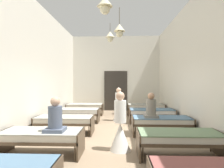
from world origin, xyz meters
TOP-DOWN VIEW (x-y plane):
  - ground_plane at (0.00, 0.00)m, footprint 5.89×11.42m
  - room_shell at (-0.00, 1.17)m, footprint 5.69×11.02m
  - bed_left_row_1 at (-1.60, -1.88)m, footprint 1.90×0.84m
  - bed_right_row_1 at (1.60, -1.88)m, footprint 1.90×0.84m
  - bed_left_row_2 at (-1.60, 0.00)m, footprint 1.90×0.84m
  - bed_right_row_2 at (1.60, 0.00)m, footprint 1.90×0.84m
  - bed_left_row_3 at (-1.60, 1.88)m, footprint 1.90×0.84m
  - bed_right_row_3 at (1.60, 1.88)m, footprint 1.90×0.84m
  - bed_left_row_4 at (-1.60, 3.77)m, footprint 1.90×0.84m
  - bed_right_row_4 at (1.60, 3.77)m, footprint 1.90×0.84m
  - nurse_near_aisle at (0.19, 2.21)m, footprint 0.52×0.52m
  - nurse_mid_aisle at (0.25, -1.53)m, footprint 0.52×0.52m
  - patient_seated_primary at (-1.25, -1.97)m, footprint 0.44×0.44m
  - patient_seated_secondary at (1.25, -0.09)m, footprint 0.44×0.44m
  - potted_plant at (0.28, 4.04)m, footprint 0.51×0.51m

SIDE VIEW (x-z plane):
  - ground_plane at x=0.00m, z-range -0.10..0.00m
  - bed_left_row_1 at x=-1.60m, z-range 0.15..0.73m
  - bed_right_row_1 at x=1.60m, z-range 0.15..0.73m
  - bed_left_row_2 at x=-1.60m, z-range 0.15..0.73m
  - bed_right_row_2 at x=1.60m, z-range 0.15..0.73m
  - bed_left_row_3 at x=-1.60m, z-range 0.15..0.73m
  - bed_right_row_3 at x=1.60m, z-range 0.15..0.73m
  - bed_left_row_4 at x=-1.60m, z-range 0.15..0.73m
  - bed_right_row_4 at x=1.60m, z-range 0.15..0.73m
  - nurse_near_aisle at x=0.19m, z-range -0.21..1.27m
  - nurse_mid_aisle at x=0.25m, z-range -0.21..1.27m
  - potted_plant at x=0.28m, z-range 0.10..1.17m
  - patient_seated_primary at x=-1.25m, z-range 0.47..1.27m
  - patient_seated_secondary at x=1.25m, z-range 0.47..1.27m
  - room_shell at x=0.00m, z-range 0.01..4.55m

